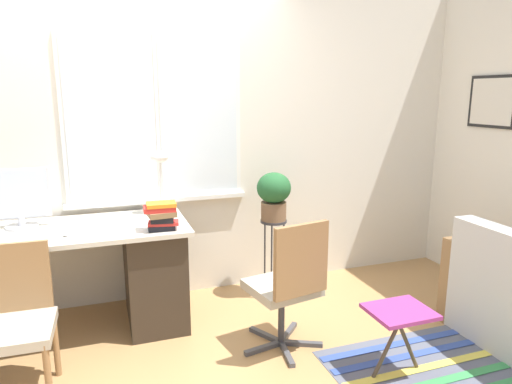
{
  "coord_description": "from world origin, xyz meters",
  "views": [
    {
      "loc": [
        -0.25,
        -2.87,
        1.67
      ],
      "look_at": [
        0.82,
        0.18,
        0.97
      ],
      "focal_mm": 32.0,
      "sensor_mm": 36.0,
      "label": 1
    }
  ],
  "objects_px": {
    "desk_lamp": "(160,168)",
    "potted_plant": "(274,194)",
    "keyboard": "(20,239)",
    "folding_stool": "(399,317)",
    "book_stack": "(161,215)",
    "monitor": "(19,199)",
    "office_chair_swivel": "(288,284)",
    "plant_stand": "(273,232)",
    "mouse": "(65,234)",
    "desk_chair_wooden": "(14,319)"
  },
  "relations": [
    {
      "from": "monitor",
      "to": "plant_stand",
      "type": "distance_m",
      "value": 1.89
    },
    {
      "from": "monitor",
      "to": "office_chair_swivel",
      "type": "distance_m",
      "value": 1.9
    },
    {
      "from": "mouse",
      "to": "plant_stand",
      "type": "xyz_separation_m",
      "value": [
        1.55,
        0.28,
        -0.23
      ]
    },
    {
      "from": "book_stack",
      "to": "desk_chair_wooden",
      "type": "relative_size",
      "value": 0.28
    },
    {
      "from": "mouse",
      "to": "desk_lamp",
      "type": "relative_size",
      "value": 0.12
    },
    {
      "from": "desk_chair_wooden",
      "to": "plant_stand",
      "type": "xyz_separation_m",
      "value": [
        1.82,
        0.74,
        0.1
      ]
    },
    {
      "from": "desk_chair_wooden",
      "to": "office_chair_swivel",
      "type": "bearing_deg",
      "value": -1.5
    },
    {
      "from": "desk_lamp",
      "to": "potted_plant",
      "type": "distance_m",
      "value": 0.93
    },
    {
      "from": "potted_plant",
      "to": "folding_stool",
      "type": "height_order",
      "value": "potted_plant"
    },
    {
      "from": "folding_stool",
      "to": "office_chair_swivel",
      "type": "bearing_deg",
      "value": 138.99
    },
    {
      "from": "monitor",
      "to": "desk_chair_wooden",
      "type": "relative_size",
      "value": 0.48
    },
    {
      "from": "desk_lamp",
      "to": "plant_stand",
      "type": "bearing_deg",
      "value": -5.62
    },
    {
      "from": "desk_chair_wooden",
      "to": "potted_plant",
      "type": "bearing_deg",
      "value": 23.66
    },
    {
      "from": "keyboard",
      "to": "plant_stand",
      "type": "distance_m",
      "value": 1.85
    },
    {
      "from": "keyboard",
      "to": "desk_lamp",
      "type": "distance_m",
      "value": 1.06
    },
    {
      "from": "monitor",
      "to": "office_chair_swivel",
      "type": "height_order",
      "value": "monitor"
    },
    {
      "from": "mouse",
      "to": "desk_lamp",
      "type": "xyz_separation_m",
      "value": [
        0.67,
        0.37,
        0.34
      ]
    },
    {
      "from": "desk_lamp",
      "to": "mouse",
      "type": "bearing_deg",
      "value": -150.82
    },
    {
      "from": "potted_plant",
      "to": "folding_stool",
      "type": "relative_size",
      "value": 0.93
    },
    {
      "from": "keyboard",
      "to": "desk_chair_wooden",
      "type": "distance_m",
      "value": 0.55
    },
    {
      "from": "mouse",
      "to": "plant_stand",
      "type": "height_order",
      "value": "mouse"
    },
    {
      "from": "office_chair_swivel",
      "to": "potted_plant",
      "type": "height_order",
      "value": "potted_plant"
    },
    {
      "from": "mouse",
      "to": "book_stack",
      "type": "distance_m",
      "value": 0.62
    },
    {
      "from": "monitor",
      "to": "plant_stand",
      "type": "height_order",
      "value": "monitor"
    },
    {
      "from": "plant_stand",
      "to": "monitor",
      "type": "bearing_deg",
      "value": 179.3
    },
    {
      "from": "desk_lamp",
      "to": "potted_plant",
      "type": "height_order",
      "value": "desk_lamp"
    },
    {
      "from": "keyboard",
      "to": "folding_stool",
      "type": "height_order",
      "value": "keyboard"
    },
    {
      "from": "mouse",
      "to": "potted_plant",
      "type": "xyz_separation_m",
      "value": [
        1.55,
        0.28,
        0.1
      ]
    },
    {
      "from": "desk_lamp",
      "to": "folding_stool",
      "type": "xyz_separation_m",
      "value": [
        1.19,
        -1.37,
        -0.75
      ]
    },
    {
      "from": "office_chair_swivel",
      "to": "potted_plant",
      "type": "relative_size",
      "value": 2.3
    },
    {
      "from": "monitor",
      "to": "desk_lamp",
      "type": "relative_size",
      "value": 0.85
    },
    {
      "from": "monitor",
      "to": "keyboard",
      "type": "distance_m",
      "value": 0.37
    },
    {
      "from": "monitor",
      "to": "folding_stool",
      "type": "height_order",
      "value": "monitor"
    },
    {
      "from": "desk_chair_wooden",
      "to": "folding_stool",
      "type": "height_order",
      "value": "desk_chair_wooden"
    },
    {
      "from": "office_chair_swivel",
      "to": "potted_plant",
      "type": "bearing_deg",
      "value": -115.78
    },
    {
      "from": "monitor",
      "to": "book_stack",
      "type": "relative_size",
      "value": 1.72
    },
    {
      "from": "plant_stand",
      "to": "potted_plant",
      "type": "bearing_deg",
      "value": 0.0
    },
    {
      "from": "mouse",
      "to": "folding_stool",
      "type": "height_order",
      "value": "mouse"
    },
    {
      "from": "keyboard",
      "to": "potted_plant",
      "type": "xyz_separation_m",
      "value": [
        1.82,
        0.29,
        0.1
      ]
    },
    {
      "from": "monitor",
      "to": "book_stack",
      "type": "xyz_separation_m",
      "value": [
        0.9,
        -0.37,
        -0.1
      ]
    },
    {
      "from": "desk_chair_wooden",
      "to": "mouse",
      "type": "bearing_deg",
      "value": 61.04
    },
    {
      "from": "desk_chair_wooden",
      "to": "potted_plant",
      "type": "relative_size",
      "value": 2.16
    },
    {
      "from": "book_stack",
      "to": "folding_stool",
      "type": "xyz_separation_m",
      "value": [
        1.25,
        -0.93,
        -0.5
      ]
    },
    {
      "from": "desk_chair_wooden",
      "to": "office_chair_swivel",
      "type": "relative_size",
      "value": 0.94
    },
    {
      "from": "monitor",
      "to": "folding_stool",
      "type": "xyz_separation_m",
      "value": [
        2.15,
        -1.3,
        -0.59
      ]
    },
    {
      "from": "book_stack",
      "to": "office_chair_swivel",
      "type": "bearing_deg",
      "value": -33.21
    },
    {
      "from": "desk_chair_wooden",
      "to": "folding_stool",
      "type": "bearing_deg",
      "value": -12.71
    },
    {
      "from": "book_stack",
      "to": "folding_stool",
      "type": "height_order",
      "value": "book_stack"
    },
    {
      "from": "mouse",
      "to": "desk_lamp",
      "type": "height_order",
      "value": "desk_lamp"
    },
    {
      "from": "folding_stool",
      "to": "book_stack",
      "type": "bearing_deg",
      "value": 143.32
    }
  ]
}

